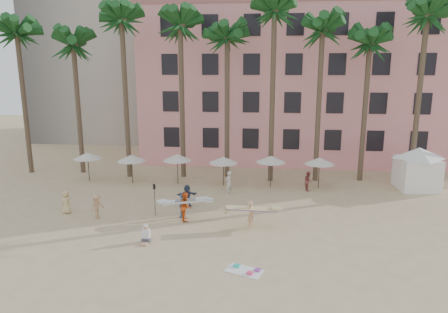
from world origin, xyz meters
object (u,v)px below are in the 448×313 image
carrier_white (186,206)px  carrier_yellow (251,212)px  pink_hotel (307,85)px  cabana (418,165)px

carrier_white → carrier_yellow: bearing=-10.5°
pink_hotel → carrier_white: size_ratio=11.35×
pink_hotel → carrier_white: bearing=-113.9°
cabana → pink_hotel: bearing=122.5°
cabana → carrier_yellow: cabana is taller
cabana → carrier_yellow: bearing=-143.5°
carrier_yellow → carrier_white: carrier_white is taller
pink_hotel → cabana: size_ratio=7.35×
pink_hotel → carrier_yellow: bearing=-103.2°
carrier_yellow → carrier_white: (-4.34, 0.80, 0.01)m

